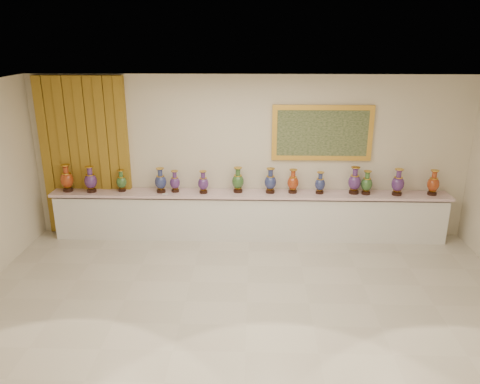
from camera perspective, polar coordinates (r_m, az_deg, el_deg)
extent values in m
plane|color=beige|center=(6.91, 0.85, -13.29)|extent=(8.00, 8.00, 0.00)
plane|color=beige|center=(8.63, 1.18, 4.22)|extent=(8.00, 0.00, 8.00)
plane|color=white|center=(5.89, 0.99, 12.28)|extent=(8.00, 8.00, 0.00)
cube|color=#A27822|center=(9.12, -18.28, 4.06)|extent=(1.64, 0.14, 2.95)
cube|color=gold|center=(8.57, 9.99, 7.10)|extent=(1.80, 0.06, 1.00)
cube|color=#1C3219|center=(8.54, 10.02, 7.05)|extent=(1.62, 0.02, 0.82)
cube|color=white|center=(8.75, 1.11, -3.12)|extent=(7.20, 0.42, 0.81)
cube|color=beige|center=(8.57, 1.13, -0.25)|extent=(7.28, 0.48, 0.05)
cylinder|color=black|center=(9.21, -20.21, 0.25)|extent=(0.18, 0.18, 0.05)
cone|color=gold|center=(9.19, -20.25, 0.58)|extent=(0.16, 0.16, 0.03)
ellipsoid|color=maroon|center=(9.15, -20.35, 1.41)|extent=(0.25, 0.25, 0.29)
cylinder|color=gold|center=(9.12, -20.44, 2.16)|extent=(0.16, 0.16, 0.01)
cylinder|color=maroon|center=(9.10, -20.48, 2.55)|extent=(0.09, 0.09, 0.11)
cone|color=maroon|center=(9.08, -20.53, 2.99)|extent=(0.16, 0.16, 0.04)
cylinder|color=gold|center=(9.08, -20.55, 3.11)|extent=(0.17, 0.17, 0.01)
cylinder|color=black|center=(9.03, -17.63, 0.17)|extent=(0.17, 0.17, 0.05)
cone|color=gold|center=(9.01, -17.66, 0.49)|extent=(0.15, 0.15, 0.03)
ellipsoid|color=#26114B|center=(8.97, -17.74, 1.30)|extent=(0.25, 0.25, 0.28)
cylinder|color=gold|center=(8.94, -17.82, 2.02)|extent=(0.15, 0.15, 0.01)
cylinder|color=#26114B|center=(8.92, -17.86, 2.40)|extent=(0.09, 0.09, 0.10)
cone|color=#26114B|center=(8.91, -17.90, 2.83)|extent=(0.15, 0.15, 0.04)
cylinder|color=gold|center=(8.90, -17.91, 2.95)|extent=(0.16, 0.16, 0.01)
cylinder|color=black|center=(8.92, -14.17, 0.24)|extent=(0.14, 0.14, 0.04)
cone|color=gold|center=(8.91, -14.19, 0.51)|extent=(0.12, 0.12, 0.03)
ellipsoid|color=black|center=(8.88, -14.25, 1.19)|extent=(0.23, 0.23, 0.23)
cylinder|color=gold|center=(8.85, -14.30, 1.80)|extent=(0.13, 0.13, 0.01)
cylinder|color=black|center=(8.83, -14.33, 2.12)|extent=(0.07, 0.07, 0.08)
cone|color=black|center=(8.82, -14.36, 2.48)|extent=(0.13, 0.13, 0.03)
cylinder|color=gold|center=(8.81, -14.36, 2.58)|extent=(0.13, 0.13, 0.01)
cylinder|color=black|center=(8.71, -9.59, 0.12)|extent=(0.16, 0.16, 0.05)
cone|color=gold|center=(8.69, -9.61, 0.43)|extent=(0.14, 0.14, 0.03)
ellipsoid|color=#0D0F3B|center=(8.65, -9.66, 1.23)|extent=(0.27, 0.27, 0.27)
cylinder|color=gold|center=(8.62, -9.70, 1.94)|extent=(0.15, 0.15, 0.01)
cylinder|color=#0D0F3B|center=(8.60, -9.72, 2.31)|extent=(0.08, 0.08, 0.10)
cone|color=#0D0F3B|center=(8.59, -9.74, 2.74)|extent=(0.15, 0.15, 0.04)
cylinder|color=gold|center=(8.58, -9.75, 2.85)|extent=(0.15, 0.15, 0.01)
cylinder|color=black|center=(8.70, -7.89, 0.17)|extent=(0.14, 0.14, 0.04)
cone|color=gold|center=(8.68, -7.90, 0.44)|extent=(0.12, 0.12, 0.03)
ellipsoid|color=#26114B|center=(8.65, -7.94, 1.14)|extent=(0.19, 0.19, 0.23)
cylinder|color=gold|center=(8.62, -7.97, 1.76)|extent=(0.13, 0.13, 0.01)
cylinder|color=#26114B|center=(8.61, -7.98, 2.08)|extent=(0.07, 0.07, 0.08)
cone|color=#26114B|center=(8.59, -8.00, 2.45)|extent=(0.13, 0.13, 0.03)
cylinder|color=gold|center=(8.58, -8.00, 2.55)|extent=(0.13, 0.13, 0.01)
cylinder|color=black|center=(8.57, -4.47, 0.02)|extent=(0.15, 0.15, 0.04)
cone|color=gold|center=(8.56, -4.48, 0.31)|extent=(0.13, 0.13, 0.03)
ellipsoid|color=#26114B|center=(8.52, -4.50, 1.04)|extent=(0.21, 0.21, 0.24)
cylinder|color=gold|center=(8.49, -4.52, 1.70)|extent=(0.13, 0.13, 0.01)
cylinder|color=#26114B|center=(8.47, -4.53, 2.04)|extent=(0.08, 0.08, 0.09)
cone|color=#26114B|center=(8.46, -4.54, 2.43)|extent=(0.13, 0.13, 0.03)
cylinder|color=gold|center=(8.45, -4.54, 2.54)|extent=(0.14, 0.14, 0.01)
cylinder|color=black|center=(8.60, -0.25, 0.15)|extent=(0.17, 0.17, 0.05)
cone|color=gold|center=(8.58, -0.25, 0.47)|extent=(0.14, 0.14, 0.03)
ellipsoid|color=black|center=(8.54, -0.25, 1.30)|extent=(0.27, 0.27, 0.27)
cylinder|color=gold|center=(8.51, -0.26, 2.04)|extent=(0.15, 0.15, 0.01)
cylinder|color=black|center=(8.49, -0.26, 2.42)|extent=(0.09, 0.09, 0.10)
cone|color=black|center=(8.47, -0.26, 2.86)|extent=(0.15, 0.15, 0.04)
cylinder|color=gold|center=(8.47, -0.26, 2.98)|extent=(0.15, 0.15, 0.01)
cylinder|color=black|center=(8.58, 3.70, 0.07)|extent=(0.16, 0.16, 0.05)
cone|color=gold|center=(8.56, 3.71, 0.39)|extent=(0.14, 0.14, 0.03)
ellipsoid|color=#0D0F3B|center=(8.52, 3.72, 1.21)|extent=(0.24, 0.24, 0.27)
cylinder|color=gold|center=(8.49, 3.74, 1.94)|extent=(0.15, 0.15, 0.01)
cylinder|color=#0D0F3B|center=(8.47, 3.75, 2.32)|extent=(0.09, 0.09, 0.10)
cone|color=#0D0F3B|center=(8.45, 3.76, 2.75)|extent=(0.15, 0.15, 0.04)
cylinder|color=gold|center=(8.45, 3.76, 2.87)|extent=(0.15, 0.15, 0.01)
cylinder|color=black|center=(8.61, 6.43, 0.06)|extent=(0.16, 0.16, 0.04)
cone|color=gold|center=(8.60, 6.44, 0.36)|extent=(0.14, 0.14, 0.03)
ellipsoid|color=maroon|center=(8.56, 6.47, 1.14)|extent=(0.26, 0.26, 0.26)
cylinder|color=gold|center=(8.53, 6.50, 1.84)|extent=(0.14, 0.14, 0.01)
cylinder|color=maroon|center=(8.51, 6.51, 2.20)|extent=(0.08, 0.08, 0.09)
cone|color=maroon|center=(8.49, 6.53, 2.61)|extent=(0.14, 0.14, 0.03)
cylinder|color=gold|center=(8.49, 6.53, 2.72)|extent=(0.14, 0.14, 0.01)
cylinder|color=black|center=(8.65, 9.67, -0.03)|extent=(0.14, 0.14, 0.04)
cone|color=gold|center=(8.64, 9.69, 0.25)|extent=(0.12, 0.12, 0.03)
ellipsoid|color=#0D0F3B|center=(8.60, 9.73, 0.96)|extent=(0.20, 0.20, 0.23)
cylinder|color=gold|center=(8.57, 9.76, 1.59)|extent=(0.13, 0.13, 0.01)
cylinder|color=#0D0F3B|center=(8.56, 9.78, 1.92)|extent=(0.07, 0.07, 0.08)
cone|color=#0D0F3B|center=(8.54, 9.80, 2.29)|extent=(0.13, 0.13, 0.03)
cylinder|color=gold|center=(8.54, 9.81, 2.39)|extent=(0.13, 0.13, 0.01)
cylinder|color=black|center=(8.77, 13.69, 0.00)|extent=(0.18, 0.18, 0.05)
cone|color=gold|center=(8.76, 13.71, 0.33)|extent=(0.15, 0.15, 0.03)
ellipsoid|color=#26114B|center=(8.71, 13.78, 1.19)|extent=(0.30, 0.30, 0.29)
cylinder|color=gold|center=(8.68, 13.84, 1.96)|extent=(0.16, 0.16, 0.01)
cylinder|color=#26114B|center=(8.66, 13.88, 2.36)|extent=(0.09, 0.09, 0.10)
cone|color=#26114B|center=(8.64, 13.91, 2.81)|extent=(0.16, 0.16, 0.04)
cylinder|color=gold|center=(8.64, 13.92, 2.93)|extent=(0.16, 0.16, 0.01)
cylinder|color=black|center=(8.79, 15.09, -0.11)|extent=(0.15, 0.15, 0.04)
cone|color=gold|center=(8.77, 15.12, 0.19)|extent=(0.14, 0.14, 0.03)
ellipsoid|color=black|center=(8.74, 15.19, 0.94)|extent=(0.25, 0.25, 0.25)
cylinder|color=gold|center=(8.71, 15.25, 1.61)|extent=(0.14, 0.14, 0.01)
cylinder|color=black|center=(8.69, 15.28, 1.96)|extent=(0.08, 0.08, 0.09)
cone|color=black|center=(8.67, 15.31, 2.36)|extent=(0.14, 0.14, 0.03)
cylinder|color=gold|center=(8.67, 15.32, 2.46)|extent=(0.14, 0.14, 0.01)
cylinder|color=black|center=(8.91, 18.56, -0.18)|extent=(0.17, 0.17, 0.05)
cone|color=gold|center=(8.89, 18.59, 0.14)|extent=(0.15, 0.15, 0.03)
ellipsoid|color=#26114B|center=(8.85, 18.68, 0.96)|extent=(0.23, 0.23, 0.28)
cylinder|color=gold|center=(8.82, 18.76, 1.70)|extent=(0.15, 0.15, 0.01)
cylinder|color=#26114B|center=(8.80, 18.80, 2.09)|extent=(0.09, 0.09, 0.10)
cone|color=#26114B|center=(8.78, 18.85, 2.52)|extent=(0.15, 0.15, 0.04)
cylinder|color=gold|center=(8.78, 18.86, 2.64)|extent=(0.16, 0.16, 0.01)
cylinder|color=black|center=(9.14, 22.35, -0.17)|extent=(0.16, 0.16, 0.05)
cone|color=gold|center=(9.12, 22.39, 0.13)|extent=(0.14, 0.14, 0.03)
ellipsoid|color=maroon|center=(9.09, 22.49, 0.89)|extent=(0.23, 0.23, 0.27)
cylinder|color=gold|center=(9.05, 22.58, 1.57)|extent=(0.15, 0.15, 0.01)
cylinder|color=maroon|center=(9.04, 22.63, 1.93)|extent=(0.09, 0.09, 0.10)
cone|color=maroon|center=(9.02, 22.68, 2.33)|extent=(0.15, 0.15, 0.04)
cylinder|color=gold|center=(9.02, 22.69, 2.44)|extent=(0.15, 0.15, 0.01)
cube|color=white|center=(8.60, -9.11, -0.24)|extent=(0.10, 0.06, 0.00)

